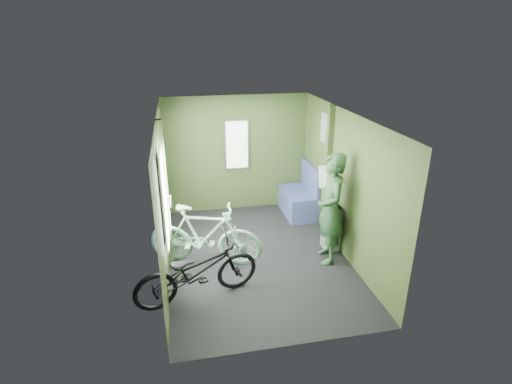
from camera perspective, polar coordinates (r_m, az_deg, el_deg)
The scene contains 6 objects.
room at distance 5.96m, azimuth -0.23°, elevation 2.75°, with size 4.00×4.02×2.31m.
bicycle_black at distance 5.71m, azimuth -8.12°, elevation -14.87°, with size 0.60×1.72×0.90m, color black.
bicycle_mint at distance 6.40m, azimuth -7.14°, elevation -10.33°, with size 0.50×1.76×1.06m, color #86C6A6.
passenger at distance 6.20m, azimuth 10.59°, elevation -2.39°, with size 0.50×0.74×1.76m.
waste_box at distance 6.74m, azimuth 10.68°, elevation -4.97°, with size 0.23×0.32×0.78m, color slate.
bench_seat at distance 7.93m, azimuth 6.20°, elevation -1.13°, with size 0.55×0.98×1.03m.
Camera 1 is at (-1.13, -5.48, 3.40)m, focal length 28.00 mm.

